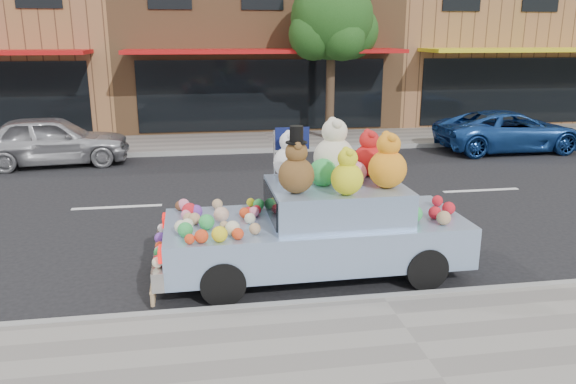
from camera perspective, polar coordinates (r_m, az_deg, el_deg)
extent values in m
plane|color=black|center=(12.13, 2.07, -0.66)|extent=(120.00, 120.00, 0.00)
cube|color=gray|center=(6.38, 14.06, -16.59)|extent=(60.00, 3.00, 0.12)
cube|color=gray|center=(18.37, -1.90, 5.17)|extent=(60.00, 3.00, 0.12)
cube|color=gray|center=(7.59, 9.60, -10.74)|extent=(60.00, 0.12, 0.13)
cube|color=gray|center=(16.91, -1.24, 4.27)|extent=(60.00, 0.12, 0.13)
cube|color=#8C603B|center=(23.52, -3.78, 15.89)|extent=(10.00, 8.00, 7.00)
cube|color=black|center=(19.63, -2.50, 9.80)|extent=(8.50, 0.06, 2.40)
cube|color=#B51011|center=(18.66, -2.23, 14.11)|extent=(9.00, 1.80, 0.12)
cube|color=#8E5E3B|center=(26.45, 19.15, 15.07)|extent=(10.00, 8.00, 7.00)
cube|color=black|center=(23.05, 23.38, 9.43)|extent=(8.50, 0.06, 2.40)
cube|color=yellow|center=(22.23, 25.03, 12.96)|extent=(9.00, 1.80, 0.12)
cylinder|color=#38281C|center=(18.51, 4.30, 10.04)|extent=(0.28, 0.28, 3.20)
sphere|color=#183F12|center=(18.42, 4.45, 17.23)|extent=(2.60, 2.60, 2.60)
sphere|color=#183F12|center=(18.88, 6.35, 15.93)|extent=(1.80, 1.80, 1.80)
sphere|color=#183F12|center=(18.09, 2.66, 15.71)|extent=(1.60, 1.60, 1.60)
sphere|color=#183F12|center=(17.88, 5.53, 15.33)|extent=(1.40, 1.40, 1.40)
sphere|color=#183F12|center=(18.94, 3.07, 16.31)|extent=(1.60, 1.60, 1.60)
imported|color=#B3B3B8|center=(16.40, -22.87, 4.86)|extent=(4.13, 2.01, 1.36)
imported|color=#1B4798|center=(18.28, 21.58, 5.78)|extent=(4.38, 2.03, 1.22)
cylinder|color=black|center=(8.07, 13.81, -7.52)|extent=(0.60, 0.21, 0.60)
cylinder|color=black|center=(9.41, 10.07, -3.89)|extent=(0.60, 0.21, 0.60)
cylinder|color=black|center=(7.45, -6.63, -9.16)|extent=(0.60, 0.21, 0.60)
cylinder|color=black|center=(8.89, -7.25, -4.96)|extent=(0.60, 0.21, 0.60)
cube|color=#8EABD4|center=(8.24, 2.76, -4.67)|extent=(4.32, 1.75, 0.60)
cube|color=#8EABD4|center=(8.14, 4.88, -0.90)|extent=(1.92, 1.52, 0.50)
cube|color=silver|center=(8.13, -12.80, -6.49)|extent=(0.18, 1.78, 0.26)
cube|color=red|center=(7.38, -12.79, -6.14)|extent=(0.06, 0.28, 0.16)
cube|color=red|center=(8.66, -12.41, -2.83)|extent=(0.06, 0.28, 0.16)
cube|color=black|center=(7.96, -1.76, -1.24)|extent=(0.05, 1.30, 0.40)
sphere|color=brown|center=(7.54, 0.85, 1.72)|extent=(0.49, 0.49, 0.49)
sphere|color=brown|center=(7.47, 0.86, 4.08)|extent=(0.31, 0.31, 0.31)
sphere|color=brown|center=(7.34, 1.01, 4.67)|extent=(0.12, 0.12, 0.12)
sphere|color=brown|center=(7.55, 0.72, 4.98)|extent=(0.12, 0.12, 0.12)
cylinder|color=black|center=(7.44, 0.86, 5.05)|extent=(0.29, 0.29, 0.02)
cylinder|color=black|center=(7.42, 0.86, 5.89)|extent=(0.18, 0.18, 0.22)
sphere|color=beige|center=(8.34, 4.69, 3.47)|extent=(0.61, 0.61, 0.61)
sphere|color=beige|center=(8.26, 4.75, 6.15)|extent=(0.38, 0.38, 0.38)
sphere|color=beige|center=(8.12, 5.00, 6.85)|extent=(0.14, 0.14, 0.14)
sphere|color=beige|center=(8.37, 4.55, 7.13)|extent=(0.14, 0.14, 0.14)
sphere|color=orange|center=(7.92, 10.07, 2.32)|extent=(0.54, 0.54, 0.54)
sphere|color=orange|center=(7.85, 10.19, 4.78)|extent=(0.33, 0.33, 0.33)
sphere|color=orange|center=(7.72, 10.51, 5.40)|extent=(0.13, 0.13, 0.13)
sphere|color=orange|center=(7.93, 9.95, 5.70)|extent=(0.13, 0.13, 0.13)
sphere|color=#AD1213|center=(8.55, 8.18, 3.21)|extent=(0.48, 0.48, 0.48)
sphere|color=#AD1213|center=(8.49, 8.26, 5.25)|extent=(0.30, 0.30, 0.30)
sphere|color=#AD1213|center=(8.38, 8.50, 5.77)|extent=(0.11, 0.11, 0.11)
sphere|color=#AD1213|center=(8.57, 8.08, 6.01)|extent=(0.11, 0.11, 0.11)
sphere|color=silver|center=(8.31, 0.16, 3.02)|extent=(0.49, 0.49, 0.49)
sphere|color=silver|center=(8.25, 0.16, 5.14)|extent=(0.30, 0.30, 0.30)
sphere|color=silver|center=(8.13, 0.29, 5.68)|extent=(0.11, 0.11, 0.11)
sphere|color=silver|center=(8.33, 0.05, 5.93)|extent=(0.11, 0.11, 0.11)
sphere|color=#CFCC17|center=(7.50, 6.02, 1.34)|extent=(0.44, 0.44, 0.44)
sphere|color=#CFCC17|center=(7.44, 6.08, 3.43)|extent=(0.27, 0.27, 0.27)
sphere|color=#CFCC17|center=(7.33, 6.29, 3.95)|extent=(0.10, 0.10, 0.10)
sphere|color=#CFCC17|center=(7.51, 5.91, 4.24)|extent=(0.10, 0.10, 0.10)
sphere|color=green|center=(7.98, 3.56, 1.99)|extent=(0.40, 0.40, 0.40)
sphere|color=#CD667F|center=(8.16, 6.89, 2.00)|extent=(0.32, 0.32, 0.32)
sphere|color=#572D18|center=(7.80, -8.44, -3.14)|extent=(0.14, 0.14, 0.14)
sphere|color=#CD667F|center=(8.36, -10.23, -1.93)|extent=(0.14, 0.14, 0.14)
sphere|color=green|center=(7.49, -10.39, -3.79)|extent=(0.20, 0.20, 0.20)
sphere|color=#CD667F|center=(8.61, -10.56, -1.28)|extent=(0.18, 0.18, 0.18)
sphere|color=red|center=(8.31, -3.23, -1.82)|extent=(0.14, 0.14, 0.14)
sphere|color=red|center=(7.25, -8.78, -4.47)|extent=(0.18, 0.18, 0.18)
sphere|color=#CD667F|center=(8.19, -10.30, -2.28)|extent=(0.15, 0.15, 0.15)
sphere|color=#A17E58|center=(7.67, -6.49, -3.42)|extent=(0.13, 0.13, 0.13)
sphere|color=beige|center=(7.90, -3.89, -2.69)|extent=(0.16, 0.16, 0.16)
sphere|color=red|center=(8.25, -4.02, -1.97)|extent=(0.14, 0.14, 0.14)
sphere|color=#572D18|center=(8.63, -10.91, -1.37)|extent=(0.15, 0.15, 0.15)
sphere|color=#CD667F|center=(7.80, -8.32, -3.02)|extent=(0.17, 0.17, 0.17)
sphere|color=red|center=(8.16, -4.44, -2.11)|extent=(0.16, 0.16, 0.16)
sphere|color=beige|center=(7.64, -10.81, -3.49)|extent=(0.18, 0.18, 0.18)
sphere|color=gold|center=(7.25, -6.97, -4.28)|extent=(0.21, 0.21, 0.21)
sphere|color=red|center=(8.27, -9.99, -1.84)|extent=(0.22, 0.22, 0.22)
sphere|color=#A17E58|center=(8.60, -7.19, -1.24)|extent=(0.16, 0.16, 0.16)
sphere|color=green|center=(8.51, -2.99, -1.27)|extent=(0.17, 0.17, 0.17)
sphere|color=#A17E58|center=(7.96, -9.47, -2.69)|extent=(0.17, 0.17, 0.17)
sphere|color=#A17E58|center=(8.04, -10.10, -2.61)|extent=(0.15, 0.15, 0.15)
sphere|color=#A17E58|center=(7.48, -3.38, -3.75)|extent=(0.16, 0.16, 0.16)
sphere|color=#CD667F|center=(8.18, -3.49, -2.04)|extent=(0.16, 0.16, 0.16)
sphere|color=green|center=(7.72, -8.27, -3.04)|extent=(0.22, 0.22, 0.22)
sphere|color=red|center=(7.25, -9.96, -4.73)|extent=(0.13, 0.13, 0.13)
sphere|color=#602F90|center=(8.26, -9.33, -1.93)|extent=(0.19, 0.19, 0.19)
sphere|color=beige|center=(7.46, -5.65, -3.67)|extent=(0.20, 0.20, 0.20)
sphere|color=beige|center=(7.74, -10.18, -3.27)|extent=(0.17, 0.17, 0.17)
sphere|color=gold|center=(8.69, -3.81, -1.05)|extent=(0.13, 0.13, 0.13)
sphere|color=red|center=(7.32, -5.12, -4.25)|extent=(0.16, 0.16, 0.16)
sphere|color=#D8A88C|center=(7.98, -6.79, -2.27)|extent=(0.22, 0.22, 0.22)
sphere|color=red|center=(7.52, -13.09, -6.76)|extent=(0.13, 0.13, 0.13)
sphere|color=red|center=(8.01, -12.90, -5.35)|extent=(0.13, 0.13, 0.13)
sphere|color=#CD667F|center=(7.85, -12.96, -5.79)|extent=(0.13, 0.13, 0.13)
sphere|color=white|center=(8.70, -12.69, -3.60)|extent=(0.13, 0.13, 0.13)
sphere|color=beige|center=(7.44, -13.12, -6.96)|extent=(0.14, 0.14, 0.14)
sphere|color=green|center=(8.26, -12.83, -4.63)|extent=(0.15, 0.15, 0.15)
sphere|color=#602F90|center=(8.23, -12.84, -4.60)|extent=(0.17, 0.17, 0.17)
sphere|color=green|center=(7.78, -12.99, -5.98)|extent=(0.14, 0.14, 0.14)
sphere|color=red|center=(8.61, 16.01, -1.60)|extent=(0.19, 0.19, 0.19)
sphere|color=red|center=(8.99, 14.94, -0.87)|extent=(0.17, 0.17, 0.17)
sphere|color=red|center=(8.35, 14.70, -2.05)|extent=(0.19, 0.19, 0.19)
sphere|color=green|center=(8.14, 12.68, -2.19)|extent=(0.24, 0.24, 0.24)
sphere|color=#A17E58|center=(8.13, 15.54, -2.55)|extent=(0.20, 0.20, 0.20)
sphere|color=gold|center=(8.67, 10.99, -1.13)|extent=(0.20, 0.20, 0.20)
cylinder|color=#997A54|center=(7.46, -13.60, -10.63)|extent=(0.06, 0.06, 0.17)
sphere|color=#997A54|center=(7.42, -13.65, -9.97)|extent=(0.07, 0.07, 0.07)
cylinder|color=#997A54|center=(7.54, -13.56, -10.33)|extent=(0.06, 0.06, 0.17)
sphere|color=#997A54|center=(7.50, -13.61, -9.68)|extent=(0.07, 0.07, 0.07)
cylinder|color=#997A54|center=(7.62, -13.53, -10.04)|extent=(0.06, 0.06, 0.17)
sphere|color=#997A54|center=(7.58, -13.57, -9.39)|extent=(0.07, 0.07, 0.07)
cylinder|color=#997A54|center=(7.70, -13.49, -9.75)|extent=(0.06, 0.06, 0.17)
sphere|color=#997A54|center=(7.66, -13.53, -9.11)|extent=(0.07, 0.07, 0.07)
cylinder|color=#997A54|center=(7.78, -13.45, -9.47)|extent=(0.06, 0.06, 0.17)
sphere|color=#997A54|center=(7.74, -13.50, -8.83)|extent=(0.07, 0.07, 0.07)
cylinder|color=#997A54|center=(7.86, -13.42, -9.20)|extent=(0.06, 0.06, 0.17)
sphere|color=#997A54|center=(7.82, -13.46, -8.56)|extent=(0.07, 0.07, 0.07)
cylinder|color=#997A54|center=(7.94, -13.38, -8.93)|extent=(0.06, 0.06, 0.17)
sphere|color=#997A54|center=(7.90, -13.43, -8.30)|extent=(0.07, 0.07, 0.07)
cylinder|color=#997A54|center=(8.02, -13.35, -8.66)|extent=(0.06, 0.06, 0.17)
sphere|color=#997A54|center=(7.99, -13.39, -8.04)|extent=(0.07, 0.07, 0.07)
cylinder|color=#997A54|center=(8.11, -13.31, -8.40)|extent=(0.06, 0.06, 0.17)
sphere|color=#997A54|center=(8.07, -13.36, -7.79)|extent=(0.07, 0.07, 0.07)
cylinder|color=#997A54|center=(8.19, -13.28, -8.15)|extent=(0.06, 0.06, 0.17)
sphere|color=#997A54|center=(8.15, -13.32, -7.54)|extent=(0.07, 0.07, 0.07)
cylinder|color=#997A54|center=(8.27, -13.25, -7.90)|extent=(0.06, 0.06, 0.17)
sphere|color=#997A54|center=(8.23, -13.29, -7.30)|extent=(0.07, 0.07, 0.07)
cylinder|color=#997A54|center=(8.35, -13.22, -7.66)|extent=(0.06, 0.06, 0.17)
sphere|color=#997A54|center=(8.32, -13.26, -7.06)|extent=(0.07, 0.07, 0.07)
cylinder|color=#997A54|center=(8.43, -13.19, -7.42)|extent=(0.06, 0.06, 0.17)
sphere|color=#997A54|center=(8.40, -13.23, -6.82)|extent=(0.07, 0.07, 0.07)
cylinder|color=#997A54|center=(8.52, -13.16, -7.19)|extent=(0.06, 0.06, 0.17)
sphere|color=#997A54|center=(8.48, -13.20, -6.59)|extent=(0.07, 0.07, 0.07)
cylinder|color=#997A54|center=(8.60, -13.13, -6.96)|extent=(0.06, 0.06, 0.17)
sphere|color=#997A54|center=(8.56, -13.17, -6.37)|extent=(0.07, 0.07, 0.07)
cylinder|color=#997A54|center=(8.68, -13.10, -6.73)|extent=(0.06, 0.06, 0.17)
sphere|color=#997A54|center=(8.65, -13.14, -6.15)|extent=(0.07, 0.07, 0.07)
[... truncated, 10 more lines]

